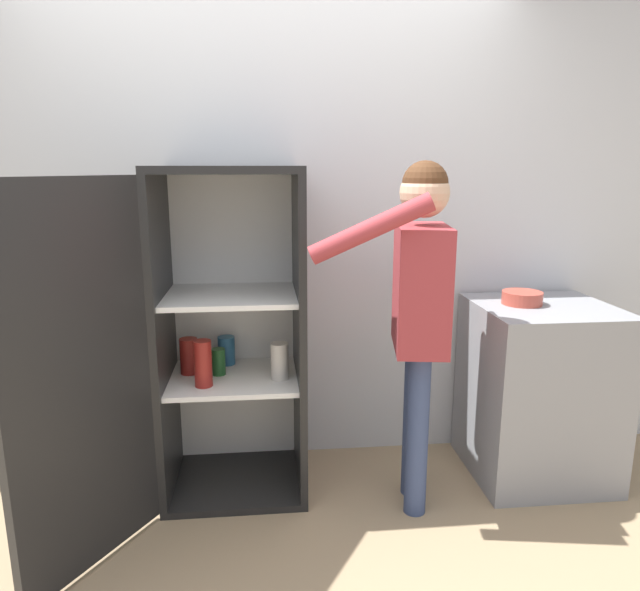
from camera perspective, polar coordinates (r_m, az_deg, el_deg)
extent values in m
plane|color=tan|center=(2.59, -4.37, -25.22)|extent=(12.00, 12.00, 0.00)
cube|color=silver|center=(3.04, -5.28, 6.70)|extent=(7.00, 0.06, 2.55)
cube|color=black|center=(3.12, -8.25, -17.77)|extent=(0.69, 0.58, 0.04)
cube|color=black|center=(2.69, -9.33, 12.30)|extent=(0.69, 0.58, 0.04)
cube|color=white|center=(3.07, -8.51, -2.42)|extent=(0.69, 0.03, 1.53)
cube|color=black|center=(2.84, -15.34, -3.97)|extent=(0.03, 0.58, 1.53)
cube|color=black|center=(2.80, -2.09, -3.72)|extent=(0.04, 0.58, 1.53)
cube|color=white|center=(2.87, -8.60, -8.14)|extent=(0.62, 0.51, 0.02)
cube|color=white|center=(2.75, -8.89, -0.05)|extent=(0.62, 0.51, 0.02)
cube|color=black|center=(2.37, -22.87, -7.93)|extent=(0.40, 0.60, 1.53)
cylinder|color=maroon|center=(2.92, -12.97, -5.91)|extent=(0.09, 0.09, 0.18)
cylinder|color=beige|center=(2.77, -4.05, -6.56)|extent=(0.09, 0.09, 0.18)
cylinder|color=#1E5123|center=(2.88, -10.12, -6.53)|extent=(0.07, 0.07, 0.13)
cylinder|color=teal|center=(3.01, -9.34, -5.44)|extent=(0.09, 0.09, 0.15)
cylinder|color=maroon|center=(2.73, -11.62, -6.68)|extent=(0.08, 0.08, 0.22)
cylinder|color=#384770|center=(2.73, 9.70, -13.55)|extent=(0.10, 0.10, 0.79)
cylinder|color=#384770|center=(2.87, 9.34, -12.11)|extent=(0.10, 0.10, 0.79)
cube|color=#9E3338|center=(2.58, 10.06, 0.75)|extent=(0.28, 0.43, 0.56)
sphere|color=#DBAD89|center=(2.53, 10.43, 10.07)|extent=(0.22, 0.22, 0.22)
sphere|color=#4C2D19|center=(2.53, 10.46, 10.93)|extent=(0.20, 0.20, 0.20)
cylinder|color=#9E3338|center=(2.30, 5.10, 6.66)|extent=(0.52, 0.16, 0.29)
cylinder|color=#9E3338|center=(2.81, 9.51, 1.14)|extent=(0.08, 0.08, 0.52)
cube|color=gray|center=(3.21, 20.99, -8.87)|extent=(0.68, 0.65, 0.91)
cylinder|color=#B24738|center=(3.06, 19.56, -0.22)|extent=(0.20, 0.20, 0.07)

